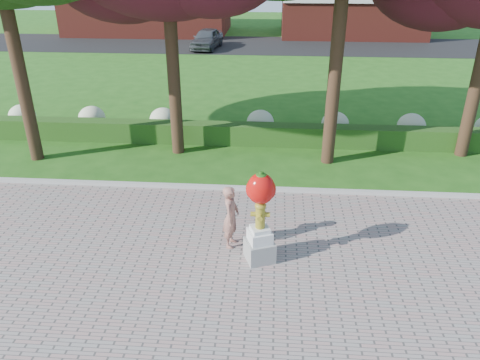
% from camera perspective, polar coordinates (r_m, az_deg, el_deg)
% --- Properties ---
extents(ground, '(100.00, 100.00, 0.00)m').
position_cam_1_polar(ground, '(12.24, -3.66, -7.74)').
color(ground, '#1F5214').
rests_on(ground, ground).
extents(curb, '(40.00, 0.18, 0.15)m').
position_cam_1_polar(curb, '(14.76, -2.13, -0.99)').
color(curb, '#ADADA5').
rests_on(curb, ground).
extents(lawn_hedge, '(24.00, 0.70, 0.80)m').
position_cam_1_polar(lawn_hedge, '(18.27, -0.79, 5.66)').
color(lawn_hedge, '#194313').
rests_on(lawn_hedge, ground).
extents(hydrangea_row, '(20.10, 1.10, 0.99)m').
position_cam_1_polar(hydrangea_row, '(19.12, 1.19, 7.09)').
color(hydrangea_row, beige).
rests_on(hydrangea_row, ground).
extents(street, '(50.00, 8.00, 0.02)m').
position_cam_1_polar(street, '(38.67, 2.04, 16.11)').
color(street, black).
rests_on(street, ground).
extents(hydrant_sculpture, '(0.83, 0.83, 2.37)m').
position_cam_1_polar(hydrant_sculpture, '(10.92, 2.49, -4.24)').
color(hydrant_sculpture, gray).
rests_on(hydrant_sculpture, walkway).
extents(woman, '(0.48, 0.65, 1.66)m').
position_cam_1_polar(woman, '(11.66, -1.11, -4.49)').
color(woman, '#9F695B').
rests_on(woman, walkway).
extents(parked_car, '(2.33, 4.55, 1.48)m').
position_cam_1_polar(parked_car, '(37.15, -4.07, 16.82)').
color(parked_car, '#414549').
rests_on(parked_car, street).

